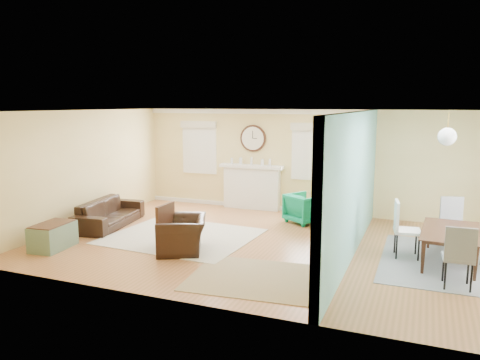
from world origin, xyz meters
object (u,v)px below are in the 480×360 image
Objects in this scene: credenza at (340,217)px; green_chair at (305,208)px; dining_table at (452,247)px; sofa at (109,213)px; eames_chair at (182,234)px.

green_chair is at bearing 141.85° from credenza.
green_chair reaches higher than dining_table.
sofa is 4.46m from green_chair.
green_chair is 0.45× the size of dining_table.
green_chair is (1.60, 2.95, 0.02)m from eames_chair.
green_chair is (4.04, 1.90, 0.05)m from sofa.
sofa is 1.21× the size of dining_table.
credenza is at bearing 66.44° from dining_table.
eames_chair is at bearing 94.42° from green_chair.
green_chair is 3.55m from dining_table.
green_chair reaches higher than eames_chair.
green_chair is at bearing -73.33° from sofa.
dining_table is at bearing 78.90° from eames_chair.
credenza is at bearing -85.49° from sofa.
sofa is at bearing -137.97° from eames_chair.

